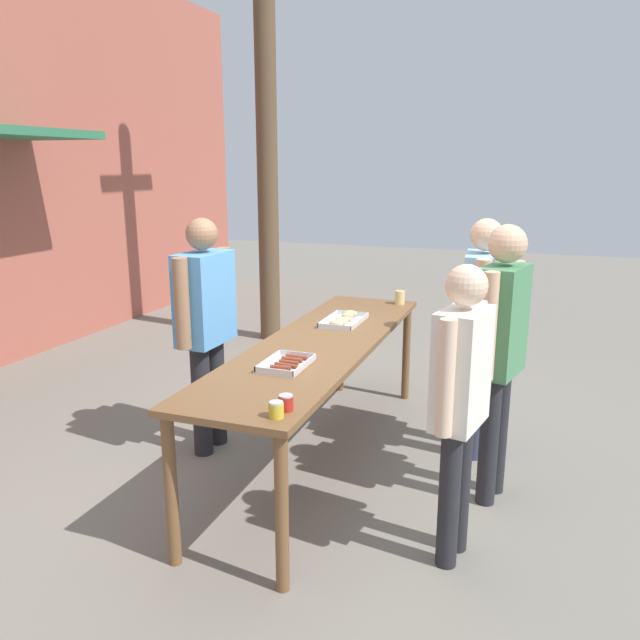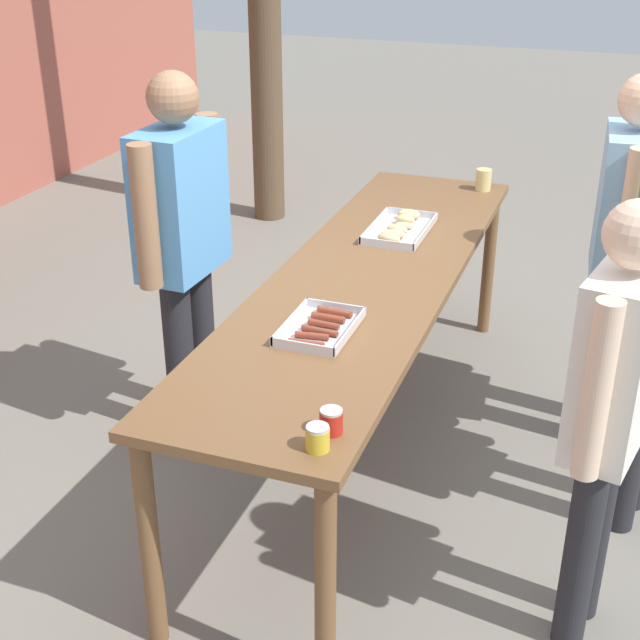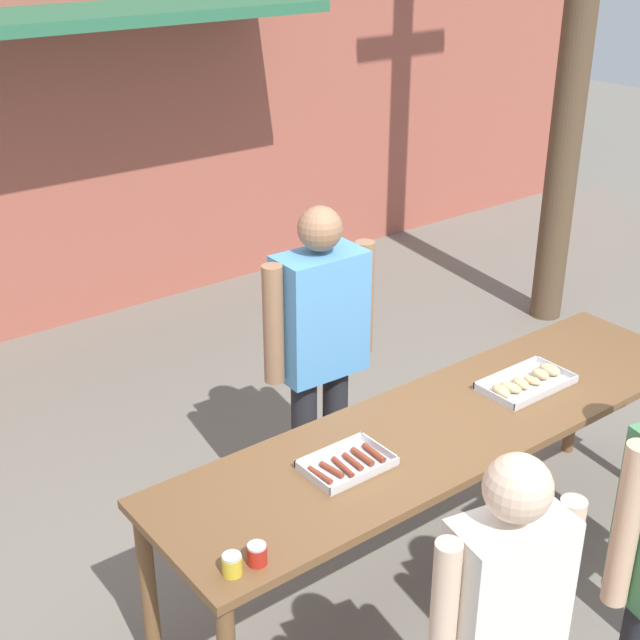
% 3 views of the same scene
% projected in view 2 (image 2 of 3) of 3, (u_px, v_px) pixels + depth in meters
% --- Properties ---
extents(ground_plane, '(24.00, 24.00, 0.00)m').
position_uv_depth(ground_plane, '(362.00, 444.00, 4.33)').
color(ground_plane, slate).
extents(serving_table, '(2.99, 0.77, 0.91)m').
position_uv_depth(serving_table, '(366.00, 291.00, 3.97)').
color(serving_table, brown).
rests_on(serving_table, ground).
extents(food_tray_sausages, '(0.37, 0.25, 0.04)m').
position_uv_depth(food_tray_sausages, '(321.00, 328.00, 3.41)').
color(food_tray_sausages, silver).
rests_on(food_tray_sausages, serving_table).
extents(food_tray_buns, '(0.47, 0.27, 0.06)m').
position_uv_depth(food_tray_buns, '(400.00, 228.00, 4.37)').
color(food_tray_buns, silver).
rests_on(food_tray_buns, serving_table).
extents(condiment_jar_mustard, '(0.07, 0.07, 0.08)m').
position_uv_depth(condiment_jar_mustard, '(318.00, 438.00, 2.69)').
color(condiment_jar_mustard, gold).
rests_on(condiment_jar_mustard, serving_table).
extents(condiment_jar_ketchup, '(0.07, 0.07, 0.08)m').
position_uv_depth(condiment_jar_ketchup, '(331.00, 421.00, 2.77)').
color(condiment_jar_ketchup, '#B22319').
rests_on(condiment_jar_ketchup, serving_table).
extents(beer_cup, '(0.09, 0.09, 0.12)m').
position_uv_depth(beer_cup, '(484.00, 180.00, 4.96)').
color(beer_cup, '#DBC67A').
rests_on(beer_cup, serving_table).
extents(person_server_behind_table, '(0.67, 0.27, 1.75)m').
position_uv_depth(person_server_behind_table, '(182.00, 230.00, 4.05)').
color(person_server_behind_table, '#232328').
rests_on(person_server_behind_table, ground).
extents(person_customer_holding_hotdog, '(0.54, 0.28, 1.64)m').
position_uv_depth(person_customer_holding_hotdog, '(612.00, 395.00, 2.85)').
color(person_customer_holding_hotdog, '#232328').
rests_on(person_customer_holding_hotdog, ground).
extents(person_customer_with_cup, '(0.68, 0.29, 1.75)m').
position_uv_depth(person_customer_with_cup, '(624.00, 235.00, 4.00)').
color(person_customer_with_cup, '#333851').
rests_on(person_customer_with_cup, ground).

